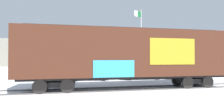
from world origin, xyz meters
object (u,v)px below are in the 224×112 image
flagpole (140,34)px  parked_car_black (141,72)px  freight_car (129,54)px  parked_car_silver (181,71)px  parked_car_white (89,72)px

flagpole → parked_car_black: flagpole is taller
freight_car → flagpole: size_ratio=1.69×
flagpole → parked_car_silver: size_ratio=1.84×
parked_car_white → parked_car_silver: (10.38, 0.32, 0.02)m
parked_car_white → parked_car_black: parked_car_white is taller
freight_car → parked_car_silver: bearing=39.1°
parked_car_black → parked_car_silver: (4.73, 0.04, 0.04)m
freight_car → flagpole: flagpole is taller
parked_car_silver → freight_car: bearing=-140.9°
flagpole → parked_car_black: size_ratio=1.98×
flagpole → parked_car_silver: (3.30, -5.05, -4.86)m
parked_car_white → freight_car: bearing=-62.7°
freight_car → parked_car_white: size_ratio=3.69×
freight_car → parked_car_black: 6.81m
parked_car_black → parked_car_silver: bearing=0.5°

